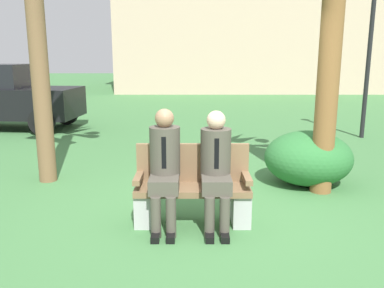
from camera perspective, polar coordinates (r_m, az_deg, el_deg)
name	(u,v)px	position (r m, az deg, el deg)	size (l,w,h in m)	color
ground_plane	(215,214)	(4.97, 3.24, -9.95)	(80.00, 80.00, 0.00)	#407540
park_bench	(192,190)	(4.63, 0.01, -6.49)	(1.30, 0.44, 0.90)	brown
seated_man_left	(164,163)	(4.43, -4.00, -2.69)	(0.34, 0.72, 1.33)	#4C473D
seated_man_right	(215,164)	(4.42, 3.35, -2.83)	(0.34, 0.72, 1.31)	#4C473D
shrub_near_bench	(308,158)	(6.22, 16.07, -1.92)	(1.29, 1.18, 0.81)	#2C6C33
parked_car_near	(1,97)	(11.66, -25.47, 6.04)	(4.02, 1.98, 1.68)	black
street_lamp	(369,46)	(10.14, 23.84, 12.65)	(0.24, 0.24, 3.43)	black
building_backdrop	(246,1)	(24.65, 7.62, 19.52)	(14.65, 9.07, 9.90)	#C5A890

